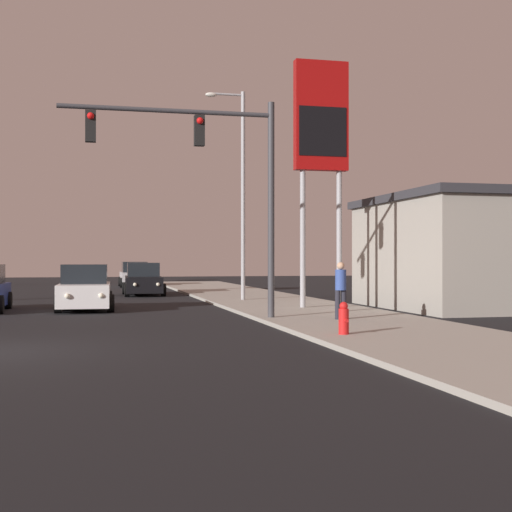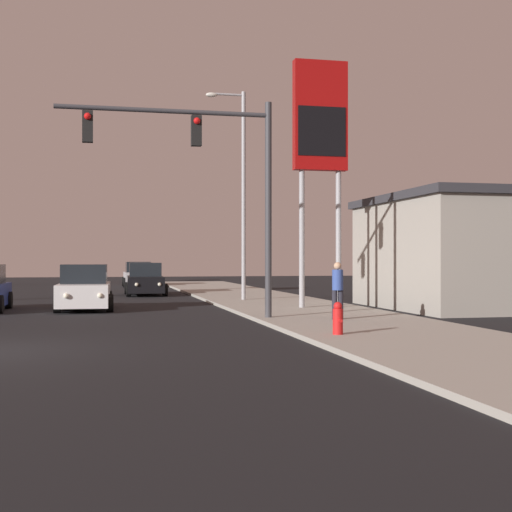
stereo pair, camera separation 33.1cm
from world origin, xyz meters
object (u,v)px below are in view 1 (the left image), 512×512
object	(u,v)px
car_silver	(134,275)
traffic_light_mast	(214,165)
gas_station_sign	(321,130)
car_black	(143,280)
pedestrian_on_sidewalk	(341,288)
fire_hydrant	(344,319)
car_white	(85,289)
street_lamp	(240,184)

from	to	relation	value
car_silver	traffic_light_mast	bearing A→B (deg)	91.01
gas_station_sign	car_black	bearing A→B (deg)	114.19
car_black	pedestrian_on_sidewalk	world-z (taller)	pedestrian_on_sidewalk
gas_station_sign	fire_hydrant	xyz separation A→B (m)	(-2.46, -9.06, -6.13)
fire_hydrant	car_white	bearing A→B (deg)	118.08
gas_station_sign	car_silver	bearing A→B (deg)	102.49
car_white	gas_station_sign	size ratio (longest dim) A/B	0.48
car_silver	car_black	bearing A→B (deg)	88.47
car_silver	gas_station_sign	world-z (taller)	gas_station_sign
street_lamp	pedestrian_on_sidewalk	bearing A→B (deg)	-85.57
car_silver	fire_hydrant	distance (m)	33.11
fire_hydrant	pedestrian_on_sidewalk	world-z (taller)	pedestrian_on_sidewalk
car_silver	car_white	world-z (taller)	same
car_black	fire_hydrant	xyz separation A→B (m)	(3.09, -21.41, -0.27)
car_black	fire_hydrant	world-z (taller)	car_black
street_lamp	gas_station_sign	distance (m)	5.83
gas_station_sign	car_white	bearing A→B (deg)	165.82
traffic_light_mast	gas_station_sign	world-z (taller)	gas_station_sign
street_lamp	car_white	bearing A→B (deg)	-154.01
traffic_light_mast	pedestrian_on_sidewalk	xyz separation A→B (m)	(3.56, -1.17, -3.64)
pedestrian_on_sidewalk	traffic_light_mast	bearing A→B (deg)	161.85
street_lamp	gas_station_sign	bearing A→B (deg)	-70.12
car_white	street_lamp	distance (m)	8.45
car_black	traffic_light_mast	size ratio (longest dim) A/B	0.67
street_lamp	fire_hydrant	xyz separation A→B (m)	(-0.54, -14.36, -4.63)
car_white	traffic_light_mast	bearing A→B (deg)	123.63
car_black	street_lamp	distance (m)	9.05
traffic_light_mast	street_lamp	bearing A→B (deg)	73.47
car_white	car_silver	bearing A→B (deg)	-96.16
car_black	pedestrian_on_sidewalk	distance (m)	18.05
pedestrian_on_sidewalk	car_silver	bearing A→B (deg)	98.20
car_black	fire_hydrant	size ratio (longest dim) A/B	5.71
traffic_light_mast	gas_station_sign	bearing A→B (deg)	40.38
street_lamp	pedestrian_on_sidewalk	distance (m)	11.24
car_black	pedestrian_on_sidewalk	bearing A→B (deg)	106.28
car_white	traffic_light_mast	distance (m)	8.16
fire_hydrant	traffic_light_mast	bearing A→B (deg)	113.48
car_black	fire_hydrant	bearing A→B (deg)	100.25
street_lamp	gas_station_sign	size ratio (longest dim) A/B	1.00
car_white	fire_hydrant	bearing A→B (deg)	120.08
car_silver	fire_hydrant	xyz separation A→B (m)	(2.84, -32.98, -0.27)
car_white	pedestrian_on_sidewalk	world-z (taller)	pedestrian_on_sidewalk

